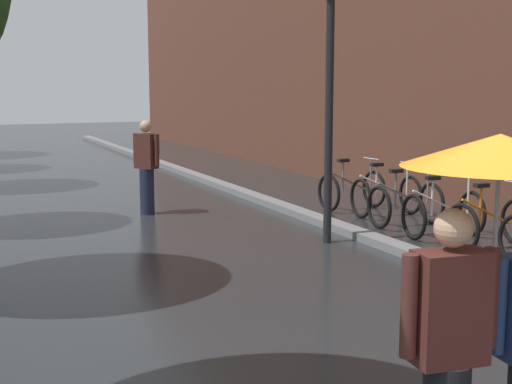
# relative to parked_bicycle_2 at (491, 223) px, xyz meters

# --- Properties ---
(kerb_strip) EXTENTS (0.30, 36.00, 0.12)m
(kerb_strip) POSITION_rel_parked_bicycle_2_xyz_m (-1.31, 4.87, -0.32)
(kerb_strip) COLOR slate
(kerb_strip) RESTS_ON ground
(parked_bicycle_2) EXTENTS (1.08, 0.70, 0.96)m
(parked_bicycle_2) POSITION_rel_parked_bicycle_2_xyz_m (0.00, 0.00, 0.00)
(parked_bicycle_2) COLOR black
(parked_bicycle_2) RESTS_ON ground
(parked_bicycle_3) EXTENTS (1.15, 0.81, 0.96)m
(parked_bicycle_3) POSITION_rel_parked_bicycle_2_xyz_m (-0.12, 0.89, 0.00)
(parked_bicycle_3) COLOR black
(parked_bicycle_3) RESTS_ON ground
(parked_bicycle_4) EXTENTS (1.10, 0.73, 0.96)m
(parked_bicycle_4) POSITION_rel_parked_bicycle_2_xyz_m (-0.12, 1.85, 0.00)
(parked_bicycle_4) COLOR black
(parked_bicycle_4) RESTS_ON ground
(parked_bicycle_5) EXTENTS (1.11, 0.75, 0.96)m
(parked_bicycle_5) POSITION_rel_parked_bicycle_2_xyz_m (0.10, 2.73, 0.00)
(parked_bicycle_5) COLOR black
(parked_bicycle_5) RESTS_ON ground
(parked_bicycle_6) EXTENTS (1.12, 0.77, 0.96)m
(parked_bicycle_6) POSITION_rel_parked_bicycle_2_xyz_m (-0.09, 3.57, 0.00)
(parked_bicycle_6) COLOR black
(parked_bicycle_6) RESTS_ON ground
(couple_under_umbrella) EXTENTS (1.14, 1.06, 2.08)m
(couple_under_umbrella) POSITION_rel_parked_bicycle_2_xyz_m (-4.35, -4.75, 0.98)
(couple_under_umbrella) COLOR black
(couple_under_umbrella) RESTS_ON ground
(street_lamp_post) EXTENTS (0.24, 0.24, 3.87)m
(street_lamp_post) POSITION_rel_parked_bicycle_2_xyz_m (-1.91, 1.32, 1.91)
(street_lamp_post) COLOR black
(street_lamp_post) RESTS_ON ground
(pedestrian_walking_midground) EXTENTS (0.45, 0.51, 1.68)m
(pedestrian_walking_midground) POSITION_rel_parked_bicycle_2_xyz_m (-3.70, 4.67, 0.52)
(pedestrian_walking_midground) COLOR #1E233D
(pedestrian_walking_midground) RESTS_ON ground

